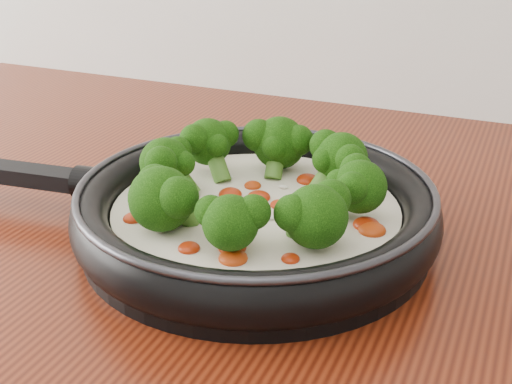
% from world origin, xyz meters
% --- Properties ---
extents(skillet, '(0.55, 0.38, 0.09)m').
position_xyz_m(skillet, '(-0.07, 1.03, 0.94)').
color(skillet, black).
rests_on(skillet, counter).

